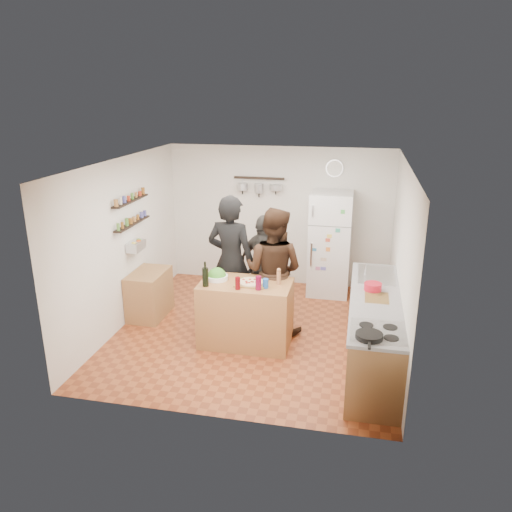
% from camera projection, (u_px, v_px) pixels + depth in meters
% --- Properties ---
extents(room_shell, '(4.20, 4.20, 4.20)m').
position_uv_depth(room_shell, '(260.00, 244.00, 7.39)').
color(room_shell, brown).
rests_on(room_shell, ground).
extents(prep_island, '(1.25, 0.72, 0.91)m').
position_uv_depth(prep_island, '(246.00, 313.00, 6.95)').
color(prep_island, '#996738').
rests_on(prep_island, floor).
extents(pizza_board, '(0.42, 0.34, 0.02)m').
position_uv_depth(pizza_board, '(251.00, 283.00, 6.77)').
color(pizza_board, olive).
rests_on(pizza_board, prep_island).
extents(pizza, '(0.34, 0.34, 0.02)m').
position_uv_depth(pizza, '(251.00, 282.00, 6.77)').
color(pizza, '#D1BB8A').
rests_on(pizza, pizza_board).
extents(salad_bowl, '(0.31, 0.31, 0.06)m').
position_uv_depth(salad_bowl, '(217.00, 277.00, 6.93)').
color(salad_bowl, white).
rests_on(salad_bowl, prep_island).
extents(wine_bottle, '(0.08, 0.08, 0.26)m').
position_uv_depth(wine_bottle, '(205.00, 277.00, 6.66)').
color(wine_bottle, black).
rests_on(wine_bottle, prep_island).
extents(wine_glass_near, '(0.07, 0.07, 0.17)m').
position_uv_depth(wine_glass_near, '(238.00, 283.00, 6.57)').
color(wine_glass_near, '#56070C').
rests_on(wine_glass_near, prep_island).
extents(wine_glass_far, '(0.08, 0.08, 0.19)m').
position_uv_depth(wine_glass_far, '(258.00, 283.00, 6.55)').
color(wine_glass_far, '#5F0825').
rests_on(wine_glass_far, prep_island).
extents(pepper_mill, '(0.06, 0.06, 0.18)m').
position_uv_depth(pepper_mill, '(279.00, 278.00, 6.74)').
color(pepper_mill, '#98643F').
rests_on(pepper_mill, prep_island).
extents(salt_canister, '(0.08, 0.08, 0.13)m').
position_uv_depth(salt_canister, '(265.00, 283.00, 6.62)').
color(salt_canister, '#1C4D9B').
rests_on(salt_canister, prep_island).
extents(person_left, '(0.80, 0.59, 2.01)m').
position_uv_depth(person_left, '(231.00, 262.00, 7.37)').
color(person_left, black).
rests_on(person_left, floor).
extents(person_center, '(1.04, 0.90, 1.87)m').
position_uv_depth(person_center, '(273.00, 271.00, 7.20)').
color(person_center, black).
rests_on(person_center, floor).
extents(person_back, '(1.03, 0.78, 1.63)m').
position_uv_depth(person_back, '(264.00, 266.00, 7.73)').
color(person_back, '#2D2A28').
rests_on(person_back, floor).
extents(counter_run, '(0.63, 2.63, 0.90)m').
position_uv_depth(counter_run, '(374.00, 331.00, 6.44)').
color(counter_run, '#9E7042').
rests_on(counter_run, floor).
extents(stove_top, '(0.60, 0.62, 0.02)m').
position_uv_depth(stove_top, '(378.00, 333.00, 5.41)').
color(stove_top, white).
rests_on(stove_top, counter_run).
extents(skillet, '(0.29, 0.29, 0.06)m').
position_uv_depth(skillet, '(369.00, 336.00, 5.26)').
color(skillet, black).
rests_on(skillet, stove_top).
extents(sink, '(0.50, 0.80, 0.03)m').
position_uv_depth(sink, '(376.00, 275.00, 7.08)').
color(sink, silver).
rests_on(sink, counter_run).
extents(cutting_board, '(0.30, 0.40, 0.02)m').
position_uv_depth(cutting_board, '(377.00, 298.00, 6.31)').
color(cutting_board, brown).
rests_on(cutting_board, counter_run).
extents(red_bowl, '(0.23, 0.23, 0.10)m').
position_uv_depth(red_bowl, '(373.00, 287.00, 6.53)').
color(red_bowl, red).
rests_on(red_bowl, counter_run).
extents(fridge, '(0.70, 0.68, 1.80)m').
position_uv_depth(fridge, '(330.00, 244.00, 8.58)').
color(fridge, white).
rests_on(fridge, floor).
extents(wall_clock, '(0.30, 0.03, 0.30)m').
position_uv_depth(wall_clock, '(335.00, 168.00, 8.49)').
color(wall_clock, silver).
rests_on(wall_clock, back_wall).
extents(spice_shelf_lower, '(0.12, 1.00, 0.02)m').
position_uv_depth(spice_shelf_lower, '(132.00, 224.00, 7.52)').
color(spice_shelf_lower, black).
rests_on(spice_shelf_lower, left_wall).
extents(spice_shelf_upper, '(0.12, 1.00, 0.02)m').
position_uv_depth(spice_shelf_upper, '(131.00, 201.00, 7.41)').
color(spice_shelf_upper, black).
rests_on(spice_shelf_upper, left_wall).
extents(produce_basket, '(0.18, 0.35, 0.14)m').
position_uv_depth(produce_basket, '(136.00, 246.00, 7.63)').
color(produce_basket, silver).
rests_on(produce_basket, left_wall).
extents(side_table, '(0.50, 0.80, 0.73)m').
position_uv_depth(side_table, '(149.00, 294.00, 7.85)').
color(side_table, '#A57245').
rests_on(side_table, floor).
extents(pot_rack, '(0.90, 0.04, 0.04)m').
position_uv_depth(pot_rack, '(259.00, 178.00, 8.74)').
color(pot_rack, black).
rests_on(pot_rack, back_wall).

